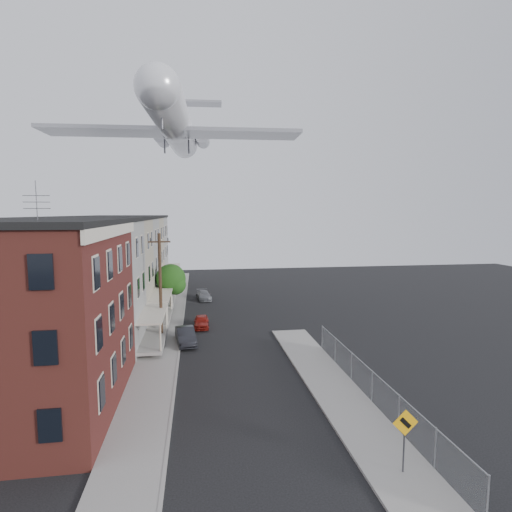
% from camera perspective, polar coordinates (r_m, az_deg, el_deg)
% --- Properties ---
extents(ground, '(120.00, 120.00, 0.00)m').
position_cam_1_polar(ground, '(18.73, 1.11, -28.45)').
color(ground, black).
rests_on(ground, ground).
extents(sidewalk_left, '(3.00, 62.00, 0.12)m').
position_cam_1_polar(sidewalk_left, '(40.70, -12.47, -9.04)').
color(sidewalk_left, gray).
rests_on(sidewalk_left, ground).
extents(sidewalk_right, '(3.00, 26.00, 0.12)m').
position_cam_1_polar(sidewalk_right, '(25.03, 11.87, -18.97)').
color(sidewalk_right, gray).
rests_on(sidewalk_right, ground).
extents(curb_left, '(0.15, 62.00, 0.14)m').
position_cam_1_polar(curb_left, '(40.62, -10.40, -9.01)').
color(curb_left, gray).
rests_on(curb_left, ground).
extents(curb_right, '(0.15, 26.00, 0.14)m').
position_cam_1_polar(curb_right, '(24.60, 8.51, -19.35)').
color(curb_right, gray).
rests_on(curb_right, ground).
extents(corner_building, '(10.31, 12.30, 12.15)m').
position_cam_1_polar(corner_building, '(24.71, -30.90, -7.53)').
color(corner_building, '#3D1B13').
rests_on(corner_building, ground).
extents(row_house_a, '(11.98, 7.00, 10.30)m').
position_cam_1_polar(row_house_a, '(33.50, -24.68, -3.87)').
color(row_house_a, slate).
rests_on(row_house_a, ground).
extents(row_house_b, '(11.98, 7.00, 10.30)m').
position_cam_1_polar(row_house_b, '(40.19, -21.92, -2.16)').
color(row_house_b, '#6D6456').
rests_on(row_house_b, ground).
extents(row_house_c, '(11.98, 7.00, 10.30)m').
position_cam_1_polar(row_house_c, '(46.97, -19.96, -0.94)').
color(row_house_c, slate).
rests_on(row_house_c, ground).
extents(row_house_d, '(11.98, 7.00, 10.30)m').
position_cam_1_polar(row_house_d, '(53.80, -18.49, -0.03)').
color(row_house_d, '#6D6456').
rests_on(row_house_d, ground).
extents(row_house_e, '(11.98, 7.00, 10.30)m').
position_cam_1_polar(row_house_e, '(60.67, -17.36, 0.68)').
color(row_house_e, slate).
rests_on(row_house_e, ground).
extents(chainlink_fence, '(0.06, 18.06, 1.90)m').
position_cam_1_polar(chainlink_fence, '(24.35, 16.25, -17.42)').
color(chainlink_fence, gray).
rests_on(chainlink_fence, ground).
extents(warning_sign, '(1.10, 0.11, 2.80)m').
position_cam_1_polar(warning_sign, '(18.56, 20.49, -22.39)').
color(warning_sign, '#515156').
rests_on(warning_sign, ground).
extents(utility_pole, '(1.80, 0.26, 9.00)m').
position_cam_1_polar(utility_pole, '(33.86, -13.50, -4.15)').
color(utility_pole, black).
rests_on(utility_pole, ground).
extents(street_tree, '(3.22, 3.20, 5.20)m').
position_cam_1_polar(street_tree, '(43.79, -11.92, -3.41)').
color(street_tree, black).
rests_on(street_tree, ground).
extents(car_near, '(1.41, 3.37, 1.14)m').
position_cam_1_polar(car_near, '(37.99, -7.81, -9.26)').
color(car_near, maroon).
rests_on(car_near, ground).
extents(car_mid, '(1.95, 4.20, 1.33)m').
position_cam_1_polar(car_mid, '(33.66, -10.03, -11.16)').
color(car_mid, black).
rests_on(car_mid, ground).
extents(car_far, '(2.03, 3.94, 1.09)m').
position_cam_1_polar(car_far, '(49.74, -7.46, -5.59)').
color(car_far, slate).
rests_on(car_far, ground).
extents(airplane, '(25.59, 29.21, 8.47)m').
position_cam_1_polar(airplane, '(45.14, -11.37, 17.75)').
color(airplane, silver).
rests_on(airplane, ground).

